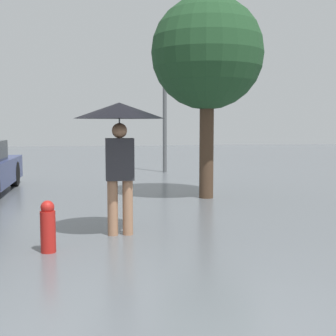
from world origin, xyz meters
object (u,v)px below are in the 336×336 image
(pedestrian, at_px, (119,124))
(street_lamp, at_px, (165,85))
(tree, at_px, (207,54))
(fire_hydrant, at_px, (48,227))

(pedestrian, distance_m, street_lamp, 8.56)
(tree, height_order, fire_hydrant, tree)
(tree, distance_m, street_lamp, 5.27)
(tree, xyz_separation_m, fire_hydrant, (-2.87, -3.74, -2.63))
(pedestrian, xyz_separation_m, fire_hydrant, (-0.91, -0.74, -1.22))
(street_lamp, bearing_deg, pedestrian, -103.03)
(pedestrian, bearing_deg, fire_hydrant, -140.69)
(pedestrian, bearing_deg, tree, 56.72)
(pedestrian, relative_size, street_lamp, 0.46)
(tree, xyz_separation_m, street_lamp, (-0.05, 5.27, -0.19))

